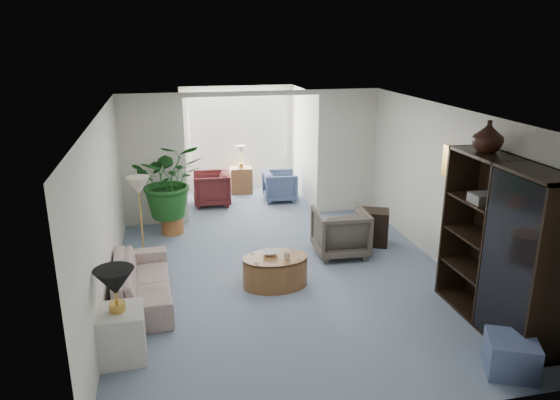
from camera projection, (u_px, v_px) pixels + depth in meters
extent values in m
plane|color=#7B8AA3|center=(289.00, 283.00, 7.75)|extent=(6.00, 6.00, 0.00)
plane|color=#7B8AA3|center=(246.00, 201.00, 11.56)|extent=(2.60, 2.60, 0.00)
cube|color=white|center=(153.00, 161.00, 9.77)|extent=(1.20, 0.12, 2.50)
cube|color=white|center=(346.00, 152.00, 10.55)|extent=(1.20, 0.12, 2.50)
cube|color=white|center=(252.00, 94.00, 9.80)|extent=(2.60, 0.12, 0.10)
cube|color=white|center=(238.00, 130.00, 12.15)|extent=(2.20, 0.02, 1.50)
cube|color=white|center=(238.00, 130.00, 12.12)|extent=(2.20, 0.02, 1.50)
cube|color=#B2A88E|center=(455.00, 164.00, 7.65)|extent=(0.04, 0.50, 0.40)
imported|color=beige|center=(142.00, 281.00, 7.17)|extent=(0.81, 1.92, 0.55)
cube|color=silver|center=(120.00, 334.00, 5.87)|extent=(0.56, 0.56, 0.60)
cone|color=black|center=(115.00, 282.00, 5.67)|extent=(0.44, 0.44, 0.30)
cone|color=beige|center=(138.00, 186.00, 8.19)|extent=(0.36, 0.36, 0.28)
cylinder|color=brown|center=(275.00, 271.00, 7.60)|extent=(0.99, 0.99, 0.45)
imported|color=silver|center=(270.00, 253.00, 7.61)|extent=(0.24, 0.24, 0.06)
imported|color=beige|center=(287.00, 256.00, 7.46)|extent=(0.11, 0.11, 0.10)
imported|color=#61594D|center=(340.00, 232.00, 8.65)|extent=(0.88, 0.90, 0.78)
cube|color=black|center=(373.00, 227.00, 9.10)|extent=(0.64, 0.58, 0.62)
cube|color=black|center=(500.00, 246.00, 6.34)|extent=(0.51, 1.91, 2.12)
imported|color=black|center=(488.00, 136.00, 6.43)|extent=(0.37, 0.37, 0.39)
cube|color=slate|center=(511.00, 355.00, 5.65)|extent=(0.67, 0.67, 0.40)
cylinder|color=#A55F30|center=(172.00, 225.00, 9.66)|extent=(0.40, 0.40, 0.32)
imported|color=#1D551D|center=(170.00, 180.00, 9.40)|extent=(1.25, 1.08, 1.39)
imported|color=slate|center=(280.00, 186.00, 11.53)|extent=(0.75, 0.73, 0.65)
imported|color=#571D21|center=(212.00, 189.00, 11.21)|extent=(0.83, 0.81, 0.71)
cube|color=brown|center=(241.00, 180.00, 12.08)|extent=(0.51, 0.41, 0.60)
cube|color=black|center=(516.00, 296.00, 6.02)|extent=(0.30, 0.26, 0.16)
cube|color=#585652|center=(483.00, 200.00, 6.53)|extent=(0.30, 0.26, 0.16)
cube|color=#292320|center=(521.00, 219.00, 5.85)|extent=(0.30, 0.26, 0.16)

